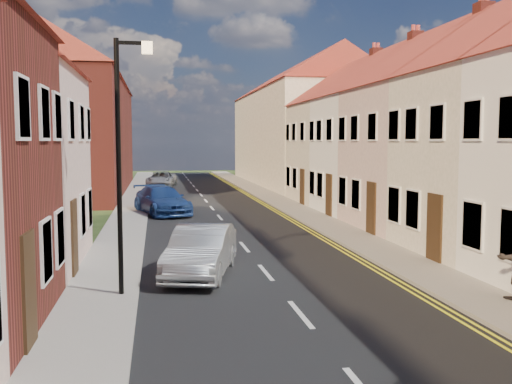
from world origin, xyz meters
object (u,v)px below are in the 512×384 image
lamppost (122,150)px  car_far (162,200)px  car_mid (201,251)px  car_distant (161,179)px

lamppost → car_far: (1.03, 15.89, -2.82)m
car_mid → car_far: (-0.95, 13.91, 0.02)m
car_far → car_distant: car_far is taller
car_mid → car_far: car_far is taller
lamppost → car_mid: lamppost is taller
car_mid → lamppost: bearing=-120.0°
car_mid → car_far: 13.94m
car_far → lamppost: bearing=-110.5°
car_far → car_distant: (0.13, 18.17, -0.09)m
car_far → car_distant: bearing=72.8°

